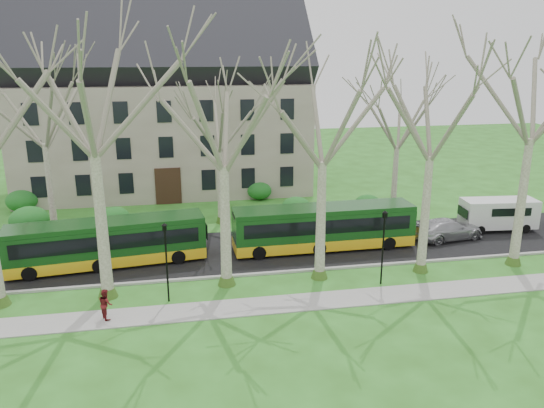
{
  "coord_description": "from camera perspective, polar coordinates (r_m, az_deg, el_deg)",
  "views": [
    {
      "loc": [
        -5.27,
        -27.37,
        12.95
      ],
      "look_at": [
        0.37,
        3.0,
        3.94
      ],
      "focal_mm": 35.0,
      "sensor_mm": 36.0,
      "label": 1
    }
  ],
  "objects": [
    {
      "name": "sedan",
      "position": [
        39.38,
        18.41,
        -2.57
      ],
      "size": [
        5.38,
        2.9,
        1.48
      ],
      "primitive_type": "imported",
      "rotation": [
        0.0,
        0.0,
        1.74
      ],
      "color": "#A5A4A9",
      "rests_on": "road"
    },
    {
      "name": "pedestrian_b",
      "position": [
        27.96,
        -17.46,
        -10.22
      ],
      "size": [
        0.85,
        0.93,
        1.56
      ],
      "primitive_type": "imported",
      "rotation": [
        0.0,
        0.0,
        2.0
      ],
      "color": "maroon",
      "rests_on": "sidewalk"
    },
    {
      "name": "ground",
      "position": [
        30.74,
        0.35,
        -8.66
      ],
      "size": [
        120.0,
        120.0,
        0.0
      ],
      "primitive_type": "plane",
      "color": "#2C631C",
      "rests_on": "ground"
    },
    {
      "name": "tree_row_far",
      "position": [
        39.19,
        -4.61,
        6.0
      ],
      "size": [
        33.0,
        7.0,
        12.0
      ],
      "color": "gray",
      "rests_on": "ground"
    },
    {
      "name": "curb",
      "position": [
        32.05,
        -0.16,
        -7.43
      ],
      "size": [
        80.0,
        0.25,
        0.14
      ],
      "primitive_type": "cube",
      "color": "#A5A39E",
      "rests_on": "ground"
    },
    {
      "name": "road",
      "position": [
        35.71,
        -1.32,
        -4.95
      ],
      "size": [
        80.0,
        8.0,
        0.06
      ],
      "primitive_type": "cube",
      "color": "black",
      "rests_on": "ground"
    },
    {
      "name": "building",
      "position": [
        51.61,
        -11.48,
        10.52
      ],
      "size": [
        26.5,
        12.2,
        16.0
      ],
      "color": "gray",
      "rests_on": "ground"
    },
    {
      "name": "lamp_row",
      "position": [
        28.83,
        0.73,
        -4.84
      ],
      "size": [
        36.22,
        0.22,
        4.3
      ],
      "color": "black",
      "rests_on": "ground"
    },
    {
      "name": "bus_follow",
      "position": [
        35.6,
        5.57,
        -2.46
      ],
      "size": [
        12.11,
        2.66,
        3.02
      ],
      "primitive_type": null,
      "rotation": [
        0.0,
        0.0,
        0.01
      ],
      "color": "#113E14",
      "rests_on": "road"
    },
    {
      "name": "hedges",
      "position": [
        43.07,
        -9.3,
        -0.07
      ],
      "size": [
        30.6,
        8.6,
        2.0
      ],
      "color": "#18561E",
      "rests_on": "ground"
    },
    {
      "name": "sidewalk",
      "position": [
        28.52,
        1.31,
        -10.68
      ],
      "size": [
        70.0,
        2.0,
        0.06
      ],
      "primitive_type": "cube",
      "color": "gray",
      "rests_on": "ground"
    },
    {
      "name": "bus_lead",
      "position": [
        34.28,
        -17.23,
        -3.96
      ],
      "size": [
        11.97,
        3.83,
        2.94
      ],
      "primitive_type": null,
      "rotation": [
        0.0,
        0.0,
        0.12
      ],
      "color": "#113E14",
      "rests_on": "road"
    },
    {
      "name": "tree_row_verge",
      "position": [
        28.79,
        0.26,
        4.33
      ],
      "size": [
        49.0,
        7.0,
        14.0
      ],
      "color": "gray",
      "rests_on": "ground"
    },
    {
      "name": "van_a",
      "position": [
        42.54,
        23.16,
        -1.08
      ],
      "size": [
        5.53,
        2.44,
        2.34
      ],
      "primitive_type": null,
      "rotation": [
        0.0,
        0.0,
        -0.09
      ],
      "color": "silver",
      "rests_on": "road"
    }
  ]
}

